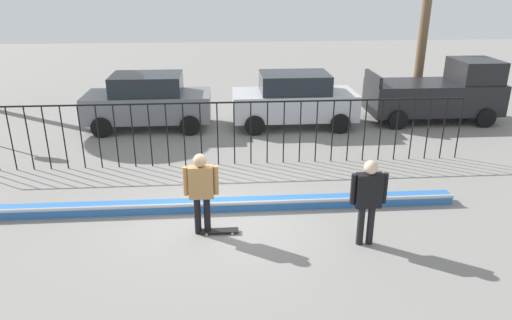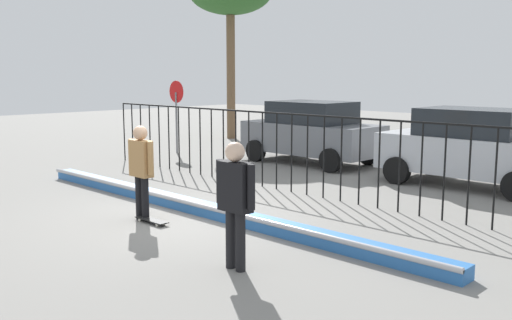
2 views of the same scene
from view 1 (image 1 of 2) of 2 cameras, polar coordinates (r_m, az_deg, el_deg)
The scene contains 9 objects.
ground_plane at distance 10.74m, azimuth -4.46°, elevation -6.96°, with size 60.00×60.00×0.00m, color gray.
bowl_coping_ledge at distance 11.07m, azimuth -4.49°, elevation -5.36°, with size 11.00×0.40×0.27m.
perimeter_fence at distance 13.33m, azimuth -4.64°, elevation 3.99°, with size 14.04×0.04×1.83m.
skateboarder at distance 9.72m, azimuth -6.58°, elevation -3.20°, with size 0.72×0.27×1.77m.
skateboard at distance 10.13m, azimuth -4.40°, elevation -8.42°, with size 0.80×0.20×0.07m.
camera_operator at distance 9.52m, azimuth 13.29°, elevation -4.11°, with size 0.73×0.27×1.80m.
parked_car_gray at distance 17.13m, azimuth -12.77°, elevation 6.91°, with size 4.30×2.12×1.90m.
parked_car_silver at distance 16.98m, azimuth 4.57°, elevation 7.24°, with size 4.30×2.12×1.90m.
pickup_truck at distance 18.82m, azimuth 21.08°, elevation 7.49°, with size 4.70×2.12×2.24m.
Camera 1 is at (0.11, -9.47, 5.07)m, focal length 33.45 mm.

